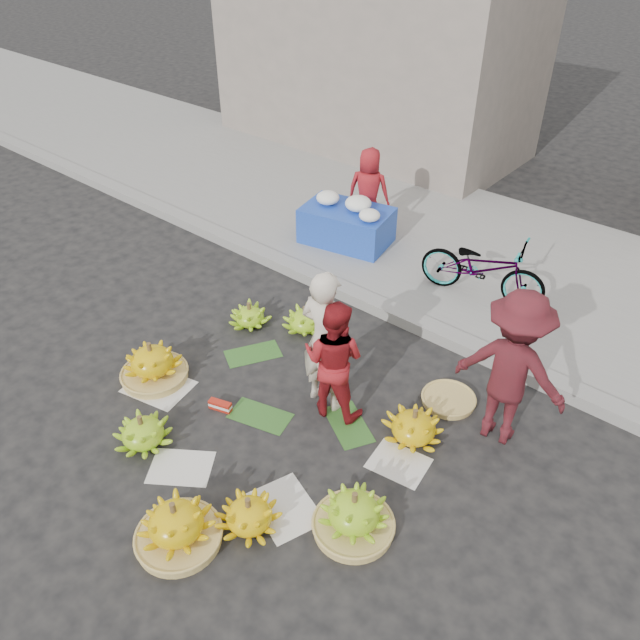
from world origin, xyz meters
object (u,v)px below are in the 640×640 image
Objects in this scene: banana_bunch_0 at (152,363)px; bicycle at (483,268)px; flower_table at (347,223)px; vendor_cream at (325,341)px; banana_bunch_4 at (354,514)px.

bicycle is (2.10, 3.72, 0.34)m from banana_bunch_0.
bicycle is at bearing -12.94° from flower_table.
banana_bunch_0 is at bearing 28.41° from vendor_cream.
bicycle is (2.27, -0.06, 0.12)m from flower_table.
banana_bunch_0 is 0.45× the size of vendor_cream.
banana_bunch_0 is 3.79m from flower_table.
banana_bunch_4 is 0.44× the size of bicycle.
flower_table is (-0.17, 3.78, 0.21)m from banana_bunch_0.
banana_bunch_0 is at bearing -98.80° from flower_table.
banana_bunch_4 is at bearing -62.86° from flower_table.
bicycle reaches higher than banana_bunch_0.
flower_table reaches higher than banana_bunch_4.
banana_bunch_4 is at bearing -177.53° from bicycle.
vendor_cream reaches higher than bicycle.
flower_table reaches higher than banana_bunch_0.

